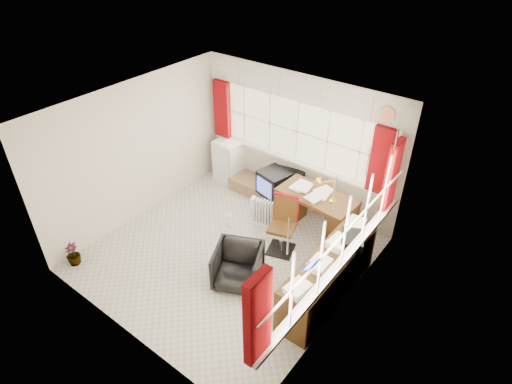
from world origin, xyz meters
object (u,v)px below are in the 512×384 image
desk_lamp (334,186)px  desk (315,211)px  office_chair (238,266)px  radiator (263,216)px  tv_bench (263,190)px  task_chair (284,222)px  crt_tv (274,183)px  credenza (328,276)px  mini_fridge (230,160)px

desk_lamp → desk: bearing=179.3°
office_chair → radiator: bearing=86.0°
desk → tv_bench: bearing=165.7°
task_chair → radiator: size_ratio=1.78×
desk_lamp → crt_tv: size_ratio=0.69×
radiator → credenza: (1.69, -0.73, 0.16)m
tv_bench → radiator: bearing=-53.4°
credenza → tv_bench: credenza is taller
office_chair → mini_fridge: (-2.00, 2.18, 0.12)m
office_chair → radiator: (-0.50, 1.32, -0.09)m
desk → credenza: bearing=-52.1°
desk → crt_tv: 1.05m
office_chair → crt_tv: size_ratio=1.13×
credenza → tv_bench: 2.75m
desk → office_chair: (-0.28, -1.75, -0.11)m
desk_lamp → tv_bench: desk_lamp is taller
crt_tv → mini_fridge: 1.28m
office_chair → credenza: bearing=1.1°
desk → radiator: 0.92m
office_chair → desk_lamp: bearing=47.0°
tv_bench → crt_tv: crt_tv is taller
office_chair → credenza: (1.19, 0.58, 0.07)m
task_chair → desk_lamp: bearing=53.8°
radiator → tv_bench: (-0.58, 0.79, -0.10)m
credenza → mini_fridge: mini_fridge is taller
office_chair → credenza: 1.33m
credenza → crt_tv: (-1.93, 1.39, 0.10)m
radiator → mini_fridge: bearing=150.0°
task_chair → crt_tv: (-0.82, 0.89, -0.04)m
desk → mini_fridge: (-2.28, 0.43, 0.01)m
radiator → credenza: bearing=-23.4°
task_chair → radiator: bearing=157.8°
task_chair → mini_fridge: size_ratio=1.14×
radiator → desk_lamp: bearing=22.0°
desk_lamp → tv_bench: 1.94m
office_chair → radiator: size_ratio=1.25×
task_chair → radiator: task_chair is taller
office_chair → tv_bench: 2.37m
desk → desk_lamp: size_ratio=3.17×
office_chair → crt_tv: bearing=85.7°
credenza → office_chair: bearing=-154.0°
desk_lamp → radiator: desk_lamp is taller
task_chair → office_chair: task_chair is taller
office_chair → mini_fridge: bearing=107.6°
radiator → task_chair: bearing=-22.2°
tv_bench → crt_tv: bearing=-21.1°
office_chair → mini_fridge: 2.96m
desk_lamp → office_chair: bearing=-108.1°
radiator → tv_bench: radiator is taller
credenza → tv_bench: (-2.28, 1.52, -0.27)m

